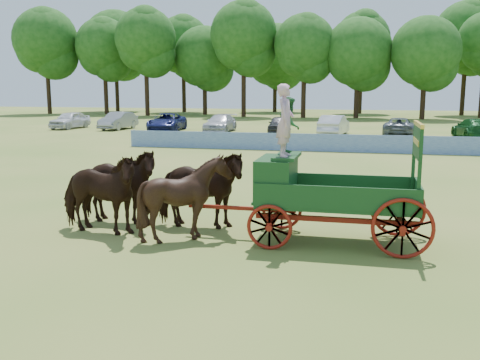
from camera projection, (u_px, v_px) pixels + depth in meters
name	position (u px, v px, depth m)	size (l,w,h in m)	color
ground	(331.00, 230.00, 14.35)	(160.00, 160.00, 0.00)	olive
horse_lead_left	(98.00, 194.00, 13.87)	(1.15, 2.53, 2.14)	black
horse_lead_right	(117.00, 186.00, 14.92)	(1.15, 2.53, 2.14)	black
horse_wheel_left	(186.00, 198.00, 13.33)	(1.73, 1.94, 2.14)	black
horse_wheel_right	(199.00, 190.00, 14.38)	(1.15, 2.53, 2.14)	black
farm_dray	(307.00, 177.00, 13.10)	(5.99, 2.00, 3.87)	maroon
sponsor_banner	(334.00, 143.00, 31.75)	(26.00, 0.08, 1.05)	#1B4093
parked_cars	(374.00, 125.00, 43.02)	(55.87, 7.66, 1.63)	silver
treeline	(315.00, 43.00, 71.69)	(90.30, 24.05, 15.75)	#382314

